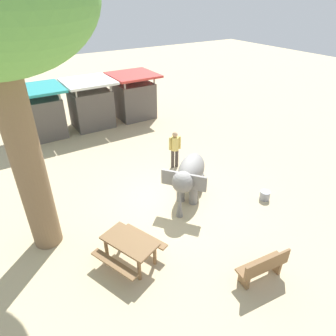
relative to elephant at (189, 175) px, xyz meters
name	(u,v)px	position (x,y,z in m)	size (l,w,h in m)	color
ground_plane	(175,203)	(-0.61, 0.00, -1.01)	(60.00, 60.00, 0.00)	tan
elephant	(189,175)	(0.00, 0.00, 0.00)	(2.16, 2.06, 1.58)	slate
person_handler	(175,147)	(0.80, 2.15, -0.06)	(0.49, 0.32, 1.62)	#3F3833
wooden_bench	(263,267)	(-0.46, -3.91, -0.54)	(1.43, 0.54, 0.88)	brown
picnic_table_near	(130,246)	(-3.07, -1.55, -0.42)	(1.93, 1.94, 0.78)	brown
market_stall_teal	(41,115)	(-3.18, 8.33, 0.13)	(2.50, 2.50, 2.52)	#59514C
market_stall_white	(91,106)	(-0.58, 8.33, 0.13)	(2.50, 2.50, 2.52)	#59514C
market_stall_red	(134,98)	(2.02, 8.33, 0.13)	(2.50, 2.50, 2.52)	#59514C
feed_bucket	(265,195)	(2.30, -1.51, -0.85)	(0.36, 0.36, 0.32)	gray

